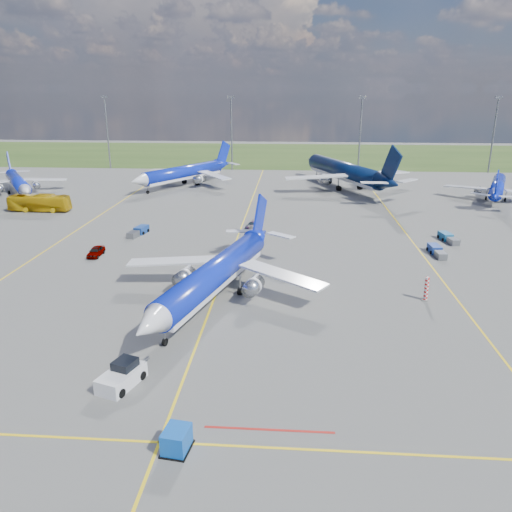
# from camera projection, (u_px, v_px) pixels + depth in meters

# --- Properties ---
(ground) EXTENTS (400.00, 400.00, 0.00)m
(ground) POSITION_uv_depth(u_px,v_px,m) (205.00, 322.00, 55.60)
(ground) COLOR #5A5A57
(ground) RESTS_ON ground
(grass_strip) EXTENTS (400.00, 80.00, 0.01)m
(grass_strip) POSITION_uv_depth(u_px,v_px,m) (269.00, 154.00, 197.41)
(grass_strip) COLOR #2D4719
(grass_strip) RESTS_ON ground
(taxiway_lines) EXTENTS (60.25, 160.00, 0.02)m
(taxiway_lines) POSITION_uv_depth(u_px,v_px,m) (235.00, 247.00, 81.78)
(taxiway_lines) COLOR yellow
(taxiway_lines) RESTS_ON ground
(floodlight_masts) EXTENTS (202.20, 0.50, 22.70)m
(floodlight_masts) POSITION_uv_depth(u_px,v_px,m) (295.00, 130.00, 154.91)
(floodlight_masts) COLOR slate
(floodlight_masts) RESTS_ON ground
(warning_post) EXTENTS (0.50, 0.50, 3.00)m
(warning_post) POSITION_uv_depth(u_px,v_px,m) (426.00, 289.00, 60.91)
(warning_post) COLOR red
(warning_post) RESTS_ON ground
(bg_jet_nw) EXTENTS (40.10, 41.94, 8.74)m
(bg_jet_nw) POSITION_uv_depth(u_px,v_px,m) (20.00, 194.00, 122.66)
(bg_jet_nw) COLOR #0C20B2
(bg_jet_nw) RESTS_ON ground
(bg_jet_nnw) EXTENTS (45.82, 48.93, 10.25)m
(bg_jet_nnw) POSITION_uv_depth(u_px,v_px,m) (184.00, 186.00, 133.46)
(bg_jet_nnw) COLOR #0C20B2
(bg_jet_nnw) RESTS_ON ground
(bg_jet_n) EXTENTS (53.30, 59.54, 12.81)m
(bg_jet_n) POSITION_uv_depth(u_px,v_px,m) (343.00, 188.00, 131.03)
(bg_jet_n) COLOR #07173B
(bg_jet_n) RESTS_ON ground
(bg_jet_ne) EXTENTS (35.51, 39.63, 8.52)m
(bg_jet_ne) POSITION_uv_depth(u_px,v_px,m) (496.00, 199.00, 117.72)
(bg_jet_ne) COLOR #0C20B2
(bg_jet_ne) RESTS_ON ground
(main_airliner) EXTENTS (37.79, 43.97, 9.85)m
(main_airliner) POSITION_uv_depth(u_px,v_px,m) (216.00, 299.00, 61.66)
(main_airliner) COLOR #0C20B2
(main_airliner) RESTS_ON ground
(pushback_tug) EXTENTS (3.69, 6.38, 2.14)m
(pushback_tug) POSITION_uv_depth(u_px,v_px,m) (122.00, 376.00, 43.64)
(pushback_tug) COLOR silver
(pushback_tug) RESTS_ON ground
(uld_container) EXTENTS (2.01, 2.38, 1.72)m
(uld_container) POSITION_uv_depth(u_px,v_px,m) (177.00, 440.00, 35.68)
(uld_container) COLOR #0D4FB9
(uld_container) RESTS_ON ground
(apron_bus) EXTENTS (12.92, 3.13, 3.59)m
(apron_bus) POSITION_uv_depth(u_px,v_px,m) (39.00, 203.00, 105.32)
(apron_bus) COLOR #C2970B
(apron_bus) RESTS_ON ground
(service_car_a) EXTENTS (1.76, 4.36, 1.49)m
(service_car_a) POSITION_uv_depth(u_px,v_px,m) (96.00, 251.00, 77.37)
(service_car_a) COLOR #999999
(service_car_a) RESTS_ON ground
(service_car_b) EXTENTS (4.65, 2.49, 1.24)m
(service_car_b) POSITION_uv_depth(u_px,v_px,m) (238.00, 254.00, 76.30)
(service_car_b) COLOR #999999
(service_car_b) RESTS_ON ground
(service_car_c) EXTENTS (2.89, 4.28, 1.15)m
(service_car_c) POSITION_uv_depth(u_px,v_px,m) (252.00, 225.00, 93.20)
(service_car_c) COLOR #999999
(service_car_c) RESTS_ON ground
(baggage_tug_w) EXTENTS (1.80, 5.56, 1.23)m
(baggage_tug_w) POSITION_uv_depth(u_px,v_px,m) (437.00, 251.00, 78.11)
(baggage_tug_w) COLOR #1A3A9C
(baggage_tug_w) RESTS_ON ground
(baggage_tug_c) EXTENTS (2.64, 5.81, 1.26)m
(baggage_tug_c) POSITION_uv_depth(u_px,v_px,m) (139.00, 231.00, 88.79)
(baggage_tug_c) COLOR navy
(baggage_tug_c) RESTS_ON ground
(baggage_tug_e) EXTENTS (2.40, 5.64, 1.23)m
(baggage_tug_e) POSITION_uv_depth(u_px,v_px,m) (448.00, 238.00, 84.92)
(baggage_tug_e) COLOR #196197
(baggage_tug_e) RESTS_ON ground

